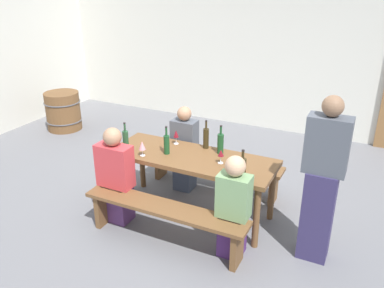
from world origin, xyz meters
name	(u,v)px	position (x,y,z in m)	size (l,w,h in m)	color
ground_plane	(192,212)	(0.00, 0.00, 0.00)	(24.00, 24.00, 0.00)	slate
back_wall	(276,40)	(0.00, 3.30, 1.60)	(14.00, 0.20, 3.20)	silver
tasting_table	(192,163)	(0.00, 0.00, 0.66)	(1.92, 0.70, 0.75)	brown
bench_near	(164,215)	(0.00, -0.65, 0.35)	(1.82, 0.30, 0.45)	brown
bench_far	(214,165)	(0.00, 0.65, 0.35)	(1.82, 0.30, 0.45)	brown
wine_bottle_0	(220,143)	(0.26, 0.22, 0.88)	(0.07, 0.07, 0.34)	#194723
wine_bottle_1	(167,144)	(-0.29, -0.06, 0.87)	(0.07, 0.07, 0.33)	#194723
wine_bottle_2	(206,138)	(0.05, 0.28, 0.88)	(0.07, 0.07, 0.35)	#332814
wine_bottle_3	(242,168)	(0.68, -0.24, 0.86)	(0.08, 0.08, 0.31)	#332814
wine_bottle_4	(126,140)	(-0.77, -0.19, 0.88)	(0.07, 0.07, 0.34)	#234C2D
wine_glass_0	(142,146)	(-0.51, -0.24, 0.87)	(0.08, 0.08, 0.18)	silver
wine_glass_1	(221,154)	(0.36, -0.03, 0.86)	(0.07, 0.07, 0.16)	silver
wine_glass_2	(176,134)	(-0.33, 0.23, 0.88)	(0.06, 0.06, 0.18)	silver
seated_guest_near_0	(116,178)	(-0.71, -0.50, 0.54)	(0.41, 0.24, 1.14)	#573167
seated_guest_near_1	(233,209)	(0.70, -0.50, 0.53)	(0.32, 0.24, 1.10)	#4D2767
seated_guest_far_0	(185,151)	(-0.35, 0.50, 0.55)	(0.32, 0.24, 1.14)	#404C61
standing_host	(322,185)	(1.45, -0.17, 0.82)	(0.39, 0.24, 1.69)	#312B53
wine_barrel	(63,111)	(-3.37, 1.51, 0.35)	(0.65, 0.65, 0.69)	brown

